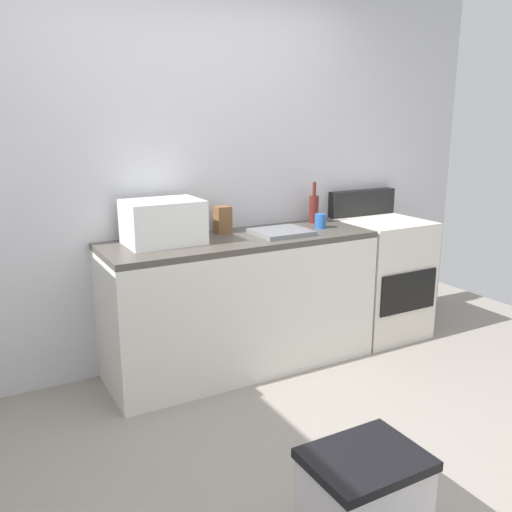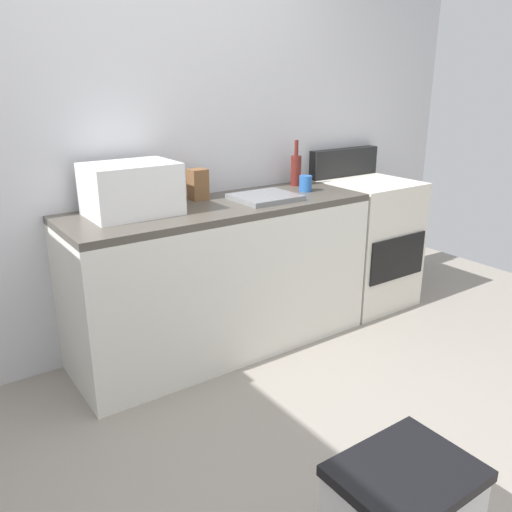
{
  "view_description": "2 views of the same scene",
  "coord_description": "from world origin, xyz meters",
  "px_view_note": "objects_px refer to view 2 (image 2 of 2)",
  "views": [
    {
      "loc": [
        -1.3,
        -1.89,
        1.66
      ],
      "look_at": [
        0.19,
        0.8,
        0.88
      ],
      "focal_mm": 38.49,
      "sensor_mm": 36.0,
      "label": 1
    },
    {
      "loc": [
        -1.21,
        -1.32,
        1.58
      ],
      "look_at": [
        0.32,
        0.87,
        0.67
      ],
      "focal_mm": 36.78,
      "sensor_mm": 36.0,
      "label": 2
    }
  ],
  "objects_px": {
    "knife_block": "(198,184)",
    "microwave": "(131,189)",
    "stove_oven": "(365,241)",
    "coffee_mug": "(306,184)",
    "wine_bottle": "(296,169)"
  },
  "relations": [
    {
      "from": "knife_block",
      "to": "microwave",
      "type": "bearing_deg",
      "value": -165.29
    },
    {
      "from": "knife_block",
      "to": "stove_oven",
      "type": "bearing_deg",
      "value": -7.93
    },
    {
      "from": "knife_block",
      "to": "coffee_mug",
      "type": "bearing_deg",
      "value": -15.45
    },
    {
      "from": "microwave",
      "to": "knife_block",
      "type": "distance_m",
      "value": 0.48
    },
    {
      "from": "knife_block",
      "to": "wine_bottle",
      "type": "bearing_deg",
      "value": 0.06
    },
    {
      "from": "microwave",
      "to": "stove_oven",
      "type": "bearing_deg",
      "value": -1.84
    },
    {
      "from": "stove_oven",
      "to": "wine_bottle",
      "type": "distance_m",
      "value": 0.77
    },
    {
      "from": "stove_oven",
      "to": "coffee_mug",
      "type": "relative_size",
      "value": 11.0
    },
    {
      "from": "wine_bottle",
      "to": "coffee_mug",
      "type": "bearing_deg",
      "value": -110.97
    },
    {
      "from": "stove_oven",
      "to": "microwave",
      "type": "height_order",
      "value": "microwave"
    },
    {
      "from": "coffee_mug",
      "to": "knife_block",
      "type": "relative_size",
      "value": 0.56
    },
    {
      "from": "wine_bottle",
      "to": "stove_oven",
      "type": "bearing_deg",
      "value": -18.84
    },
    {
      "from": "stove_oven",
      "to": "coffee_mug",
      "type": "distance_m",
      "value": 0.76
    },
    {
      "from": "stove_oven",
      "to": "knife_block",
      "type": "bearing_deg",
      "value": 172.07
    },
    {
      "from": "microwave",
      "to": "knife_block",
      "type": "bearing_deg",
      "value": 14.71
    }
  ]
}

